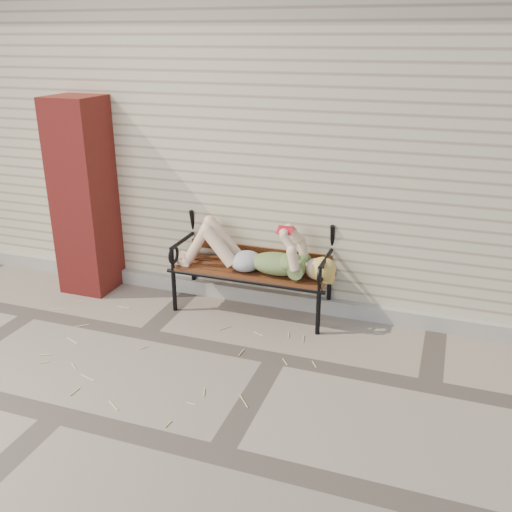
% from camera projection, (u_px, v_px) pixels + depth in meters
% --- Properties ---
extents(ground, '(80.00, 80.00, 0.00)m').
position_uv_depth(ground, '(276.00, 358.00, 4.80)').
color(ground, gray).
rests_on(ground, ground).
extents(house_wall, '(8.00, 4.00, 3.00)m').
position_uv_depth(house_wall, '(352.00, 127.00, 6.89)').
color(house_wall, '#C3B898').
rests_on(house_wall, ground).
extents(foundation_strip, '(8.00, 0.10, 0.15)m').
position_uv_depth(foundation_strip, '(306.00, 303.00, 5.62)').
color(foundation_strip, '#A59E95').
rests_on(foundation_strip, ground).
extents(brick_pillar, '(0.50, 0.50, 2.00)m').
position_uv_depth(brick_pillar, '(84.00, 197.00, 5.80)').
color(brick_pillar, maroon).
rests_on(brick_pillar, ground).
extents(garden_bench, '(1.64, 0.65, 1.06)m').
position_uv_depth(garden_bench, '(255.00, 252.00, 5.48)').
color(garden_bench, black).
rests_on(garden_bench, ground).
extents(reading_woman, '(1.54, 0.35, 0.49)m').
position_uv_depth(reading_woman, '(251.00, 253.00, 5.35)').
color(reading_woman, '#0B3A4E').
rests_on(reading_woman, ground).
extents(straw_scatter, '(2.80, 1.61, 0.01)m').
position_uv_depth(straw_scatter, '(152.00, 352.00, 4.88)').
color(straw_scatter, '#E3C26F').
rests_on(straw_scatter, ground).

